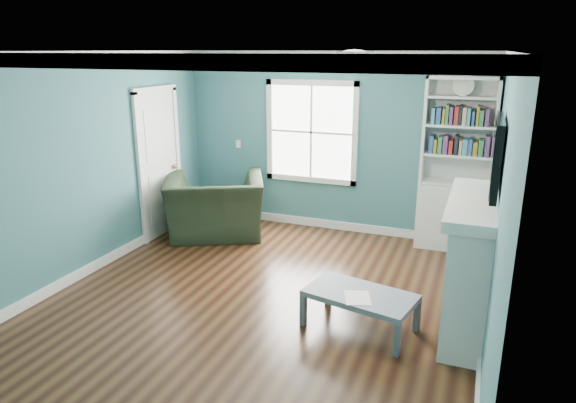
% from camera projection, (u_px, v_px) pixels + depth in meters
% --- Properties ---
extents(floor, '(5.00, 5.00, 0.00)m').
position_uv_depth(floor, '(263.00, 298.00, 5.61)').
color(floor, black).
rests_on(floor, ground).
extents(room_walls, '(5.00, 5.00, 5.00)m').
position_uv_depth(room_walls, '(261.00, 157.00, 5.16)').
color(room_walls, '#356C72').
rests_on(room_walls, ground).
extents(trim, '(4.50, 5.00, 2.60)m').
position_uv_depth(trim, '(261.00, 190.00, 5.26)').
color(trim, white).
rests_on(trim, ground).
extents(window, '(1.40, 0.06, 1.50)m').
position_uv_depth(window, '(311.00, 132.00, 7.53)').
color(window, white).
rests_on(window, room_walls).
extents(bookshelf, '(0.90, 0.35, 2.31)m').
position_uv_depth(bookshelf, '(454.00, 183.00, 6.79)').
color(bookshelf, silver).
rests_on(bookshelf, ground).
extents(fireplace, '(0.44, 1.58, 1.30)m').
position_uv_depth(fireplace, '(470.00, 266.00, 4.89)').
color(fireplace, black).
rests_on(fireplace, ground).
extents(tv, '(0.06, 1.10, 0.65)m').
position_uv_depth(tv, '(497.00, 154.00, 4.54)').
color(tv, black).
rests_on(tv, fireplace).
extents(door, '(0.12, 0.98, 2.17)m').
position_uv_depth(door, '(159.00, 162.00, 7.33)').
color(door, silver).
rests_on(door, ground).
extents(ceiling_fixture, '(0.38, 0.38, 0.15)m').
position_uv_depth(ceiling_fixture, '(354.00, 57.00, 4.67)').
color(ceiling_fixture, white).
rests_on(ceiling_fixture, room_walls).
extents(light_switch, '(0.08, 0.01, 0.12)m').
position_uv_depth(light_switch, '(238.00, 144.00, 8.01)').
color(light_switch, white).
rests_on(light_switch, room_walls).
extents(recliner, '(1.60, 1.39, 1.18)m').
position_uv_depth(recliner, '(215.00, 196.00, 7.38)').
color(recliner, black).
rests_on(recliner, ground).
extents(coffee_table, '(1.13, 0.77, 0.37)m').
position_uv_depth(coffee_table, '(360.00, 297.00, 4.93)').
color(coffee_table, '#4C545B').
rests_on(coffee_table, ground).
extents(paper_sheet, '(0.32, 0.36, 0.00)m').
position_uv_depth(paper_sheet, '(357.00, 298.00, 4.82)').
color(paper_sheet, white).
rests_on(paper_sheet, coffee_table).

